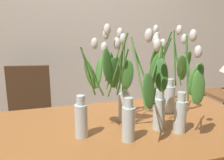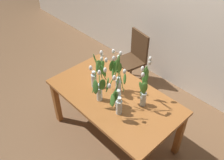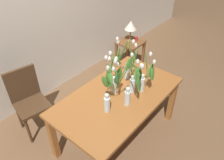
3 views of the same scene
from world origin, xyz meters
TOP-DOWN VIEW (x-y plane):
  - ground_plane at (0.00, 0.00)m, footprint 18.00×18.00m
  - room_wall_rear at (0.00, 1.54)m, footprint 9.00×0.10m
  - dining_table at (0.00, 0.00)m, footprint 1.60×0.90m
  - tulip_vase_0 at (0.25, -0.19)m, footprint 0.12×0.18m
  - tulip_vase_1 at (-0.25, -0.05)m, footprint 0.19×0.15m
  - tulip_vase_2 at (0.15, -0.09)m, footprint 0.18×0.27m
  - tulip_vase_3 at (0.33, 0.13)m, footprint 0.24×0.25m
  - tulip_vase_4 at (-0.03, 0.07)m, footprint 0.17×0.19m
  - tulip_vase_5 at (-0.06, -0.17)m, footprint 0.28×0.29m
  - dining_chair at (-0.61, 1.03)m, footprint 0.47×0.47m

SIDE VIEW (x-z plane):
  - ground_plane at x=0.00m, z-range 0.00..0.00m
  - dining_chair at x=-0.61m, z-range 0.06..0.99m
  - dining_table at x=0.00m, z-range 0.28..1.02m
  - tulip_vase_0 at x=0.25m, z-range 0.64..1.20m
  - tulip_vase_1 at x=-0.25m, z-range 0.66..1.18m
  - tulip_vase_2 at x=0.15m, z-range 0.66..1.20m
  - tulip_vase_4 at x=-0.03m, z-range 0.69..1.25m
  - tulip_vase_5 at x=-0.06m, z-range 0.68..1.27m
  - tulip_vase_3 at x=0.33m, z-range 0.69..1.26m
  - room_wall_rear at x=0.00m, z-range 0.00..2.70m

